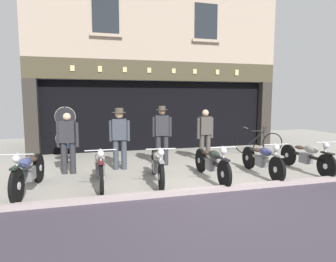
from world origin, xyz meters
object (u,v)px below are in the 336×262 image
(motorcycle_center_left, at_px, (157,164))
(salesman_right, at_px, (162,132))
(advert_board_near, at_px, (199,105))
(advert_board_far, at_px, (224,107))
(motorcycle_right, at_px, (307,156))
(motorcycle_left, at_px, (100,167))
(motorcycle_far_left, at_px, (28,172))
(tyre_sign_pole, at_px, (66,129))
(motorcycle_center, at_px, (212,162))
(salesman_left, at_px, (68,141))
(leaning_bicycle, at_px, (259,142))
(shopkeeper_center, at_px, (120,135))
(assistant_far_right, at_px, (205,133))
(motorcycle_center_right, at_px, (262,159))

(motorcycle_center_left, height_order, salesman_right, salesman_right)
(advert_board_near, distance_m, advert_board_far, 1.09)
(motorcycle_right, xyz_separation_m, salesman_right, (-3.54, 1.73, 0.55))
(motorcycle_left, distance_m, motorcycle_center_left, 1.29)
(motorcycle_far_left, xyz_separation_m, tyre_sign_pole, (0.55, 2.71, 0.61))
(motorcycle_left, bearing_deg, motorcycle_center, 175.92)
(motorcycle_right, distance_m, salesman_left, 6.29)
(salesman_right, relative_size, tyre_sign_pole, 1.01)
(motorcycle_right, height_order, leaning_bicycle, leaning_bicycle)
(motorcycle_center_left, bearing_deg, motorcycle_center, -179.17)
(shopkeeper_center, distance_m, salesman_right, 1.25)
(motorcycle_center_left, bearing_deg, leaning_bicycle, -142.42)
(salesman_right, distance_m, advert_board_near, 3.53)
(motorcycle_center_left, distance_m, assistant_far_right, 2.78)
(motorcycle_center_right, height_order, salesman_right, salesman_right)
(motorcycle_center, relative_size, salesman_left, 1.31)
(motorcycle_center, bearing_deg, tyre_sign_pole, -38.08)
(motorcycle_center, xyz_separation_m, leaning_bicycle, (3.05, 2.77, -0.03))
(motorcycle_center_left, bearing_deg, motorcycle_right, -174.69)
(advert_board_far, bearing_deg, tyre_sign_pole, -164.80)
(motorcycle_center, height_order, tyre_sign_pole, tyre_sign_pole)
(salesman_left, relative_size, salesman_right, 0.91)
(salesman_right, bearing_deg, assistant_far_right, -160.15)
(motorcycle_right, distance_m, advert_board_near, 4.78)
(tyre_sign_pole, bearing_deg, shopkeeper_center, -40.11)
(salesman_left, distance_m, leaning_bicycle, 6.56)
(leaning_bicycle, bearing_deg, advert_board_far, 29.82)
(advert_board_near, bearing_deg, motorcycle_center_right, -90.16)
(motorcycle_center_right, bearing_deg, salesman_left, -13.85)
(motorcycle_center_left, distance_m, motorcycle_right, 4.06)
(advert_board_near, bearing_deg, motorcycle_left, -133.08)
(motorcycle_far_left, relative_size, assistant_far_right, 1.29)
(shopkeeper_center, bearing_deg, leaning_bicycle, -160.70)
(motorcycle_center_left, relative_size, motorcycle_right, 1.00)
(salesman_right, height_order, advert_board_near, advert_board_near)
(motorcycle_left, distance_m, assistant_far_right, 3.78)
(advert_board_far, relative_size, leaning_bicycle, 0.54)
(motorcycle_center, xyz_separation_m, advert_board_far, (2.49, 4.46, 1.18))
(tyre_sign_pole, bearing_deg, motorcycle_center_right, -29.85)
(motorcycle_left, height_order, motorcycle_center_left, motorcycle_left)
(motorcycle_left, distance_m, leaning_bicycle, 6.22)
(motorcycle_left, height_order, assistant_far_right, assistant_far_right)
(motorcycle_center_left, relative_size, shopkeeper_center, 1.21)
(motorcycle_center, distance_m, salesman_left, 3.69)
(advert_board_far, bearing_deg, shopkeeper_center, -147.51)
(tyre_sign_pole, bearing_deg, leaning_bicycle, -0.57)
(motorcycle_center, bearing_deg, motorcycle_center_left, -4.70)
(motorcycle_far_left, height_order, tyre_sign_pole, tyre_sign_pole)
(leaning_bicycle, bearing_deg, salesman_left, 112.82)
(tyre_sign_pole, distance_m, advert_board_far, 6.24)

